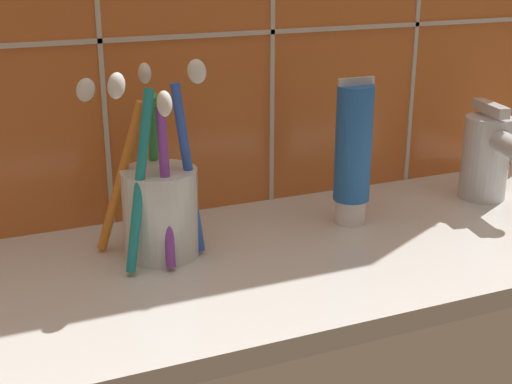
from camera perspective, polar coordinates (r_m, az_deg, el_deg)
The scene contains 4 objects.
sink_counter at distance 71.40cm, azimuth 4.46°, elevation -5.16°, with size 74.62×29.29×2.00cm, color silver.
toothbrush_cup at distance 67.98cm, azimuth -7.77°, elevation -0.86°, with size 11.61×13.55×18.93cm.
toothpaste_tube at distance 74.98cm, azimuth 7.77°, elevation 3.13°, with size 4.03×3.84×15.69cm.
sink_faucet at distance 86.31cm, azimuth 18.12°, elevation 2.86°, with size 5.41×11.13×11.29cm.
Camera 1 is at (-30.24, -57.38, 30.85)cm, focal length 50.00 mm.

